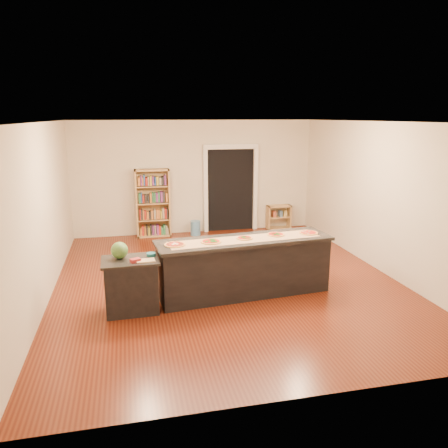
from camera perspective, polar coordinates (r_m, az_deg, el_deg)
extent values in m
cube|color=beige|center=(7.59, 0.33, 2.58)|extent=(6.00, 7.00, 2.80)
cube|color=#5A210F|center=(7.98, 0.32, -7.30)|extent=(6.00, 7.00, 0.01)
cube|color=white|center=(7.44, 0.34, 13.18)|extent=(6.00, 7.00, 0.01)
cube|color=black|center=(11.19, 0.84, 4.46)|extent=(1.20, 0.02, 2.10)
cube|color=silver|center=(11.02, -2.41, 4.30)|extent=(0.10, 0.08, 2.10)
cube|color=silver|center=(11.32, 4.10, 4.53)|extent=(0.10, 0.08, 2.10)
cube|color=silver|center=(11.02, 0.91, 10.07)|extent=(1.40, 0.08, 0.12)
cube|color=black|center=(7.26, 2.65, -5.75)|extent=(2.81, 0.70, 0.90)
cube|color=black|center=(7.11, 2.70, -2.14)|extent=(2.89, 0.78, 0.05)
cube|color=black|center=(6.78, -11.99, -8.00)|extent=(0.77, 0.54, 0.79)
cube|color=black|center=(6.64, -12.17, -4.68)|extent=(0.84, 0.61, 0.04)
cube|color=tan|center=(10.77, -9.26, 2.70)|extent=(0.83, 0.29, 1.66)
cube|color=tan|center=(11.53, 7.15, 0.91)|extent=(0.63, 0.27, 0.63)
cylinder|color=#4E82AE|center=(10.88, -3.75, -0.53)|extent=(0.25, 0.25, 0.36)
cube|color=tan|center=(7.08, 2.78, -1.99)|extent=(2.54, 0.69, 0.00)
sphere|color=#144214|center=(6.68, -13.49, -3.36)|extent=(0.25, 0.25, 0.25)
cube|color=tan|center=(6.51, -10.19, -4.73)|extent=(0.27, 0.19, 0.02)
cube|color=maroon|center=(6.50, -11.51, -4.67)|extent=(0.17, 0.15, 0.05)
cylinder|color=#195966|center=(6.72, -9.51, -3.96)|extent=(0.14, 0.14, 0.05)
cylinder|color=#DDA055|center=(6.79, -6.43, -2.68)|extent=(0.33, 0.33, 0.02)
cylinder|color=#A5190C|center=(6.79, -6.43, -2.61)|extent=(0.27, 0.27, 0.00)
cylinder|color=#DDA055|center=(6.90, -1.71, -2.31)|extent=(0.33, 0.33, 0.02)
cylinder|color=#A5190C|center=(6.90, -1.71, -2.24)|extent=(0.27, 0.27, 0.00)
cylinder|color=#DDA055|center=(7.11, 2.69, -1.85)|extent=(0.28, 0.28, 0.02)
cylinder|color=#A5190C|center=(7.10, 2.69, -1.78)|extent=(0.23, 0.23, 0.00)
cylinder|color=#DDA055|center=(7.36, 6.77, -1.37)|extent=(0.30, 0.30, 0.02)
cylinder|color=#A5190C|center=(7.36, 6.77, -1.30)|extent=(0.25, 0.25, 0.00)
cylinder|color=#DDA055|center=(7.56, 10.97, -1.13)|extent=(0.32, 0.32, 0.02)
cylinder|color=#A5190C|center=(7.55, 10.98, -1.07)|extent=(0.26, 0.26, 0.00)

